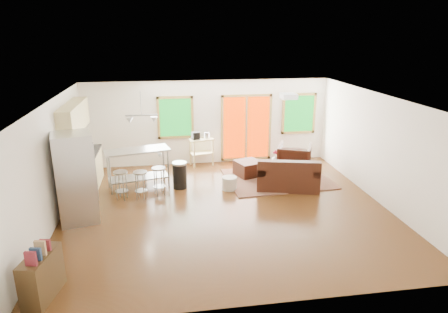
{
  "coord_description": "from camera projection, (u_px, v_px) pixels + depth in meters",
  "views": [
    {
      "loc": [
        -1.37,
        -8.5,
        4.03
      ],
      "look_at": [
        0.0,
        0.3,
        1.2
      ],
      "focal_mm": 32.0,
      "sensor_mm": 36.0,
      "label": 1
    }
  ],
  "objects": [
    {
      "name": "cup",
      "position": [
        160.0,
        154.0,
        10.14
      ],
      "size": [
        0.15,
        0.13,
        0.12
      ],
      "primitive_type": "imported",
      "rotation": [
        0.0,
        0.0,
        0.41
      ],
      "color": "white",
      "rests_on": "island"
    },
    {
      "name": "coffee_table",
      "position": [
        284.0,
        167.0,
        11.32
      ],
      "size": [
        0.96,
        0.6,
        0.37
      ],
      "rotation": [
        0.0,
        0.0,
        -0.04
      ],
      "color": "#392814",
      "rests_on": "floor"
    },
    {
      "name": "window_right",
      "position": [
        299.0,
        114.0,
        12.66
      ],
      "size": [
        1.1,
        0.05,
        1.3
      ],
      "color": "#0C5C17",
      "rests_on": "back_wall"
    },
    {
      "name": "french_doors",
      "position": [
        246.0,
        128.0,
        12.53
      ],
      "size": [
        1.6,
        0.05,
        2.1
      ],
      "color": "#BF2A00",
      "rests_on": "back_wall"
    },
    {
      "name": "back_wall",
      "position": [
        208.0,
        122.0,
        12.34
      ],
      "size": [
        7.5,
        0.02,
        2.6
      ],
      "primitive_type": "cube",
      "color": "white",
      "rests_on": "ground"
    },
    {
      "name": "island",
      "position": [
        138.0,
        161.0,
        10.52
      ],
      "size": [
        1.77,
        1.03,
        1.05
      ],
      "rotation": [
        0.0,
        0.0,
        0.23
      ],
      "color": "#B7BABC",
      "rests_on": "floor"
    },
    {
      "name": "pouf",
      "position": [
        229.0,
        183.0,
        10.53
      ],
      "size": [
        0.45,
        0.45,
        0.34
      ],
      "primitive_type": "cylinder",
      "rotation": [
        0.0,
        0.0,
        0.18
      ],
      "color": "beige",
      "rests_on": "floor"
    },
    {
      "name": "bar_stool_c",
      "position": [
        159.0,
        175.0,
        10.08
      ],
      "size": [
        0.43,
        0.43,
        0.73
      ],
      "rotation": [
        0.0,
        0.0,
        0.3
      ],
      "color": "#B7BABC",
      "rests_on": "floor"
    },
    {
      "name": "refrigerator",
      "position": [
        76.0,
        178.0,
        8.58
      ],
      "size": [
        0.95,
        0.94,
        1.98
      ],
      "rotation": [
        0.0,
        0.0,
        0.24
      ],
      "color": "#B7BABC",
      "rests_on": "floor"
    },
    {
      "name": "bookshelf",
      "position": [
        42.0,
        275.0,
        6.19
      ],
      "size": [
        0.5,
        0.89,
        0.99
      ],
      "rotation": [
        0.0,
        0.0,
        -0.22
      ],
      "color": "#392814",
      "rests_on": "floor"
    },
    {
      "name": "pendant_light",
      "position": [
        142.0,
        119.0,
        9.99
      ],
      "size": [
        0.8,
        0.18,
        0.79
      ],
      "color": "gray",
      "rests_on": "ceiling"
    },
    {
      "name": "loveseat",
      "position": [
        287.0,
        176.0,
        10.55
      ],
      "size": [
        1.78,
        1.27,
        0.86
      ],
      "rotation": [
        0.0,
        0.0,
        -0.24
      ],
      "color": "black",
      "rests_on": "floor"
    },
    {
      "name": "left_wall",
      "position": [
        52.0,
        164.0,
        8.48
      ],
      "size": [
        0.02,
        7.0,
        2.6
      ],
      "primitive_type": "cube",
      "color": "white",
      "rests_on": "ground"
    },
    {
      "name": "armchair",
      "position": [
        294.0,
        157.0,
        11.69
      ],
      "size": [
        1.19,
        1.16,
        0.95
      ],
      "primitive_type": "imported",
      "rotation": [
        0.0,
        0.0,
        2.73
      ],
      "color": "black",
      "rests_on": "floor"
    },
    {
      "name": "book",
      "position": [
        283.0,
        159.0,
        11.31
      ],
      "size": [
        0.19,
        0.1,
        0.27
      ],
      "primitive_type": "imported",
      "rotation": [
        0.0,
        0.0,
        -0.41
      ],
      "color": "maroon",
      "rests_on": "coffee_table"
    },
    {
      "name": "kitchen_cart",
      "position": [
        201.0,
        142.0,
        12.25
      ],
      "size": [
        0.8,
        0.61,
        1.08
      ],
      "rotation": [
        0.0,
        0.0,
        0.25
      ],
      "color": "#CBB877",
      "rests_on": "floor"
    },
    {
      "name": "bar_stool_a",
      "position": [
        121.0,
        179.0,
        9.8
      ],
      "size": [
        0.43,
        0.43,
        0.73
      ],
      "rotation": [
        0.0,
        0.0,
        -0.31
      ],
      "color": "#B7BABC",
      "rests_on": "floor"
    },
    {
      "name": "ceiling_flush",
      "position": [
        289.0,
        96.0,
        9.46
      ],
      "size": [
        0.35,
        0.35,
        0.12
      ],
      "primitive_type": "cube",
      "color": "white",
      "rests_on": "ceiling"
    },
    {
      "name": "trash_can",
      "position": [
        180.0,
        175.0,
        10.58
      ],
      "size": [
        0.5,
        0.5,
        0.71
      ],
      "rotation": [
        0.0,
        0.0,
        -0.38
      ],
      "color": "black",
      "rests_on": "floor"
    },
    {
      "name": "floor",
      "position": [
        226.0,
        209.0,
        9.43
      ],
      "size": [
        7.5,
        7.0,
        0.02
      ],
      "primitive_type": "cube",
      "color": "#39200D",
      "rests_on": "ground"
    },
    {
      "name": "bar_stool_b",
      "position": [
        140.0,
        179.0,
        9.82
      ],
      "size": [
        0.4,
        0.4,
        0.72
      ],
      "rotation": [
        0.0,
        0.0,
        -0.21
      ],
      "color": "#B7BABC",
      "rests_on": "floor"
    },
    {
      "name": "ottoman",
      "position": [
        248.0,
        169.0,
        11.49
      ],
      "size": [
        0.85,
        0.85,
        0.44
      ],
      "primitive_type": "cube",
      "rotation": [
        0.0,
        0.0,
        0.35
      ],
      "color": "black",
      "rests_on": "floor"
    },
    {
      "name": "ceiling",
      "position": [
        226.0,
        99.0,
        8.64
      ],
      "size": [
        7.5,
        7.0,
        0.02
      ],
      "primitive_type": "cube",
      "color": "white",
      "rests_on": "ground"
    },
    {
      "name": "window_left",
      "position": [
        175.0,
        118.0,
        12.09
      ],
      "size": [
        1.1,
        0.05,
        1.3
      ],
      "color": "#0C5C17",
      "rests_on": "back_wall"
    },
    {
      "name": "rug",
      "position": [
        277.0,
        179.0,
        11.28
      ],
      "size": [
        2.96,
        2.35,
        0.03
      ],
      "primitive_type": "cube",
      "rotation": [
        0.0,
        0.0,
        0.06
      ],
      "color": "#54643A",
      "rests_on": "floor"
    },
    {
      "name": "front_wall",
      "position": [
        265.0,
        229.0,
        5.73
      ],
      "size": [
        7.5,
        0.02,
        2.6
      ],
      "primitive_type": "cube",
      "color": "white",
      "rests_on": "ground"
    },
    {
      "name": "right_wall",
      "position": [
        380.0,
        149.0,
        9.58
      ],
      "size": [
        0.02,
        7.0,
        2.6
      ],
      "primitive_type": "cube",
      "color": "white",
      "rests_on": "ground"
    },
    {
      "name": "cabinets",
      "position": [
        82.0,
        157.0,
        10.24
      ],
      "size": [
        0.64,
        2.24,
        2.3
      ],
      "color": "#CBB877",
      "rests_on": "floor"
    },
    {
      "name": "vase",
      "position": [
        275.0,
        158.0,
        11.46
      ],
      "size": [
        0.25,
        0.26,
        0.34
      ],
      "rotation": [
        0.0,
        0.0,
        -0.29
      ],
      "color": "silver",
      "rests_on": "coffee_table"
    }
  ]
}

